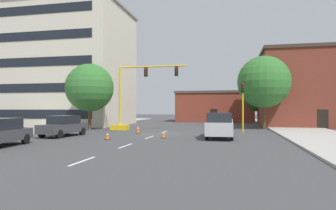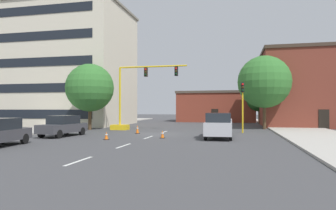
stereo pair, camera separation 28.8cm
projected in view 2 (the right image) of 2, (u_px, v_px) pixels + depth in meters
name	position (u px, v px, depth m)	size (l,w,h in m)	color
ground_plane	(158.00, 134.00, 27.06)	(160.00, 160.00, 0.00)	#424244
sidewalk_left	(70.00, 126.00, 37.82)	(6.00, 56.00, 0.14)	#B2ADA3
sidewalk_right	(299.00, 130.00, 31.91)	(6.00, 56.00, 0.14)	#B2ADA3
lane_stripe_seg_0	(79.00, 161.00, 13.40)	(0.16, 2.40, 0.01)	silver
lane_stripe_seg_1	(124.00, 146.00, 18.76)	(0.16, 2.40, 0.01)	silver
lane_stripe_seg_2	(148.00, 137.00, 24.13)	(0.16, 2.40, 0.01)	silver
lane_stripe_seg_3	(164.00, 132.00, 29.49)	(0.16, 2.40, 0.01)	silver
building_tall_left	(70.00, 67.00, 42.95)	(16.36, 12.80, 16.43)	beige
building_brick_center	(216.00, 106.00, 52.27)	(13.18, 7.82, 5.21)	brown
building_row_right	(313.00, 88.00, 37.87)	(12.54, 9.78, 9.65)	brown
traffic_signal_gantry	(129.00, 110.00, 32.23)	(8.23, 1.20, 6.83)	yellow
traffic_light_pole_right	(243.00, 96.00, 28.47)	(0.32, 0.47, 4.80)	yellow
tree_right_mid	(264.00, 82.00, 33.42)	(5.85, 5.85, 8.20)	#4C3823
tree_right_far	(259.00, 99.00, 45.43)	(3.88, 3.88, 5.69)	#4C3823
tree_left_near	(90.00, 88.00, 32.51)	(5.19, 5.19, 7.16)	#4C3823
pickup_truck_silver	(219.00, 126.00, 23.60)	(2.08, 5.43, 1.99)	#BCBCC1
sedan_dark_gray_mid_left	(63.00, 126.00, 25.05)	(2.29, 4.66, 1.74)	#3D3D42
traffic_cone_roadside_a	(106.00, 136.00, 22.38)	(0.36, 0.36, 0.60)	black
traffic_cone_roadside_b	(137.00, 129.00, 27.74)	(0.36, 0.36, 0.79)	black
traffic_cone_roadside_c	(162.00, 134.00, 23.49)	(0.36, 0.36, 0.61)	black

